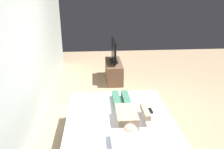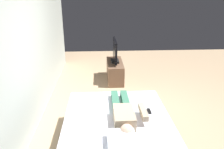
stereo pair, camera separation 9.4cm
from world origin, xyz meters
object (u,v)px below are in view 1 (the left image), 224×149
object	(u,v)px
bed	(120,135)
tv_stand	(114,71)
person	(126,113)
tv	(114,52)
pillow	(126,144)
remote	(151,111)

from	to	relation	value
bed	tv_stand	world-z (taller)	bed
person	tv	xyz separation A→B (m)	(2.80, -0.06, 0.16)
bed	pillow	world-z (taller)	pillow
person	bed	bearing A→B (deg)	107.06
pillow	tv	distance (m)	3.48
tv	pillow	bearing A→B (deg)	177.38
pillow	person	size ratio (longest dim) A/B	0.38
bed	tv	size ratio (longest dim) A/B	2.19
bed	tv_stand	size ratio (longest dim) A/B	1.76
person	tv	distance (m)	2.81
remote	tv_stand	xyz separation A→B (m)	(2.65, 0.34, -0.30)
person	remote	bearing A→B (deg)	-69.53
pillow	remote	xyz separation A→B (m)	(0.83, -0.50, -0.05)
remote	tv_stand	distance (m)	2.69
remote	tv	size ratio (longest dim) A/B	0.17
remote	tv	xyz separation A→B (m)	(2.65, 0.34, 0.24)
tv_stand	person	bearing A→B (deg)	178.67
bed	tv_stand	xyz separation A→B (m)	(2.83, -0.16, -0.01)
person	tv_stand	bearing A→B (deg)	-1.33
pillow	tv_stand	xyz separation A→B (m)	(3.48, -0.16, -0.35)
pillow	tv	size ratio (longest dim) A/B	0.55
remote	bed	bearing A→B (deg)	109.84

